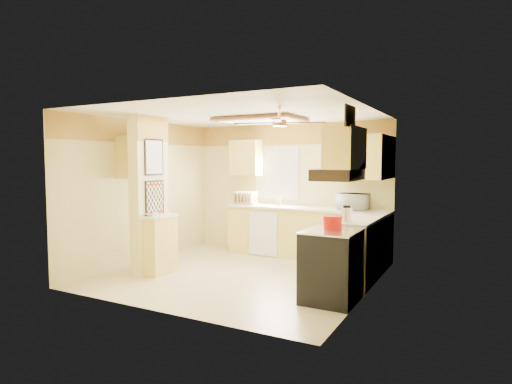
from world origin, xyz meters
The scene contains 34 objects.
floor centered at (0.00, 0.00, 0.00)m, with size 4.00×4.00×0.00m, color beige.
ceiling centered at (0.00, 0.00, 2.50)m, with size 4.00×4.00×0.00m, color white.
wall_back centered at (0.00, 1.90, 1.25)m, with size 4.00×4.00×0.00m, color #E3D58B.
wall_front centered at (0.00, -1.90, 1.25)m, with size 4.00×4.00×0.00m, color #E3D58B.
wall_left centered at (-2.00, 0.00, 1.25)m, with size 3.80×3.80×0.00m, color #E3D58B.
wall_right centered at (2.00, 0.00, 1.25)m, with size 3.80×3.80×0.00m, color #E3D58B.
wallpaper_border centered at (0.00, 1.88, 2.30)m, with size 4.00×0.02×0.40m, color #FFC94B.
partition_column centered at (-1.35, -0.55, 1.25)m, with size 0.20×0.70×2.50m, color #E3D58B.
partition_ledge centered at (-1.13, -0.55, 0.45)m, with size 0.25×0.55×0.90m, color #E7D26D.
ledge_top centered at (-1.13, -0.55, 0.92)m, with size 0.28×0.58×0.04m, color white.
lower_cabinets_back centered at (0.50, 1.60, 0.45)m, with size 3.00×0.60×0.90m, color #E7D26D.
lower_cabinets_right centered at (1.70, 0.60, 0.45)m, with size 0.60×1.40×0.90m, color #E7D26D.
countertop_back centered at (0.50, 1.59, 0.92)m, with size 3.04×0.64×0.04m, color white.
countertop_right centered at (1.69, 0.60, 0.92)m, with size 0.64×1.44×0.04m, color white.
dishwasher_panel centered at (-0.25, 1.29, 0.43)m, with size 0.58×0.02×0.80m, color white.
window centered at (-0.25, 1.89, 1.55)m, with size 0.92×0.02×1.02m.
upper_cab_back_left centered at (-0.85, 1.72, 1.85)m, with size 0.60×0.35×0.70m, color #E7D26D.
upper_cab_back_right centered at (1.55, 1.72, 1.85)m, with size 0.90×0.35×0.70m, color #E7D26D.
upper_cab_right centered at (1.82, 1.25, 1.85)m, with size 0.35×1.00×0.70m, color #E7D26D.
upper_cab_left_wall centered at (-1.82, -0.25, 1.85)m, with size 0.35×0.75×0.70m, color #E7D26D.
upper_cab_over_stove centered at (1.82, -0.55, 1.95)m, with size 0.35×0.76×0.52m, color #E7D26D.
stove centered at (1.67, -0.55, 0.46)m, with size 0.68×0.77×0.92m.
range_hood centered at (1.74, -0.55, 1.62)m, with size 0.50×0.76×0.14m, color black.
poster_menu centered at (-1.24, -0.55, 1.85)m, with size 0.02×0.42×0.57m.
poster_nashville centered at (-1.24, -0.55, 1.20)m, with size 0.02×0.42×0.57m.
ceiling_light_panel centered at (0.10, 0.50, 2.46)m, with size 1.35×0.95×0.06m.
ceiling_fan centered at (1.00, -0.70, 2.29)m, with size 1.15×1.15×0.26m.
vent_grate centered at (1.98, -0.90, 2.30)m, with size 0.02×0.40×0.25m, color black.
microwave centered at (1.36, 1.61, 1.08)m, with size 0.51×0.35×0.28m, color white.
bowl centered at (-1.18, -0.69, 0.96)m, with size 0.20×0.20×0.05m, color white.
dutch_oven centered at (1.65, -0.45, 1.00)m, with size 0.26×0.26×0.17m.
kettle centered at (1.68, 0.06, 1.05)m, with size 0.15×0.15×0.24m.
dish_rack centered at (-0.78, 1.56, 1.03)m, with size 0.46×0.36×0.25m.
utensil_crock centered at (-0.11, 1.68, 1.00)m, with size 0.10×0.10×0.20m.
Camera 1 is at (3.34, -5.75, 1.80)m, focal length 30.00 mm.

